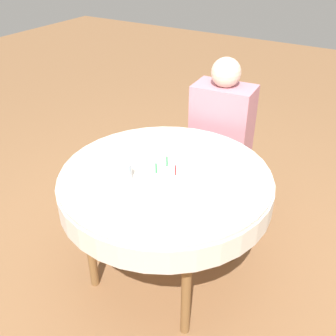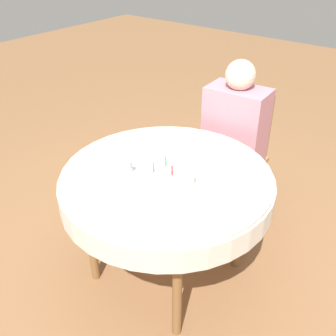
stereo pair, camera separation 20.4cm
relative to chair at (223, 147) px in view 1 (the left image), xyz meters
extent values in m
plane|color=#8C603D|center=(0.04, -0.87, -0.48)|extent=(12.00, 12.00, 0.00)
cylinder|color=silver|center=(0.04, -0.87, 0.25)|extent=(1.15, 1.15, 0.02)
cylinder|color=silver|center=(0.04, -0.87, 0.17)|extent=(1.17, 1.17, 0.13)
cylinder|color=brown|center=(-0.28, -1.19, -0.12)|extent=(0.05, 0.05, 0.72)
cylinder|color=brown|center=(0.35, -1.19, -0.12)|extent=(0.05, 0.05, 0.72)
cylinder|color=brown|center=(-0.28, -0.56, -0.12)|extent=(0.05, 0.05, 0.72)
cylinder|color=brown|center=(0.35, -0.56, -0.12)|extent=(0.05, 0.05, 0.72)
cube|color=#A37A4C|center=(0.01, -0.07, -0.07)|extent=(0.44, 0.44, 0.04)
cube|color=#A37A4C|center=(-0.01, 0.11, 0.19)|extent=(0.37, 0.06, 0.47)
cylinder|color=#A37A4C|center=(-0.16, -0.26, -0.28)|extent=(0.04, 0.04, 0.40)
cylinder|color=#A37A4C|center=(0.20, -0.24, -0.28)|extent=(0.04, 0.04, 0.40)
cylinder|color=#A37A4C|center=(-0.18, 0.09, -0.28)|extent=(0.04, 0.04, 0.40)
cylinder|color=#A37A4C|center=(0.17, 0.12, -0.28)|extent=(0.04, 0.04, 0.40)
cylinder|color=beige|center=(-0.08, -0.25, -0.27)|extent=(0.09, 0.09, 0.43)
cylinder|color=beige|center=(0.12, -0.24, -0.27)|extent=(0.09, 0.09, 0.43)
cube|color=#C67F8E|center=(0.01, -0.07, 0.22)|extent=(0.42, 0.28, 0.55)
sphere|color=beige|center=(0.01, -0.07, 0.59)|extent=(0.20, 0.20, 0.20)
cube|color=white|center=(0.12, -1.01, 0.31)|extent=(0.23, 0.23, 0.11)
cylinder|color=red|center=(0.18, -1.01, 0.40)|extent=(0.01, 0.01, 0.05)
cylinder|color=green|center=(0.10, -0.96, 0.40)|extent=(0.01, 0.01, 0.05)
cylinder|color=green|center=(0.09, -1.04, 0.40)|extent=(0.01, 0.01, 0.05)
cylinder|color=silver|center=(-0.11, -1.03, 0.31)|extent=(0.06, 0.06, 0.09)
camera|label=1|loc=(0.98, -2.39, 1.40)|focal=42.00mm
camera|label=2|loc=(1.15, -2.27, 1.40)|focal=42.00mm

